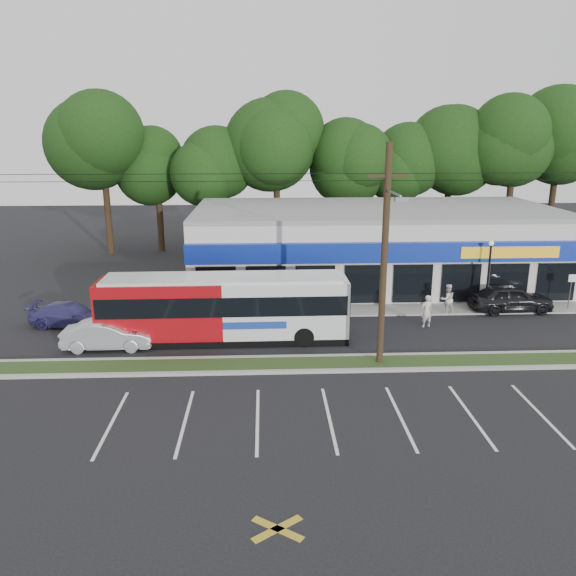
% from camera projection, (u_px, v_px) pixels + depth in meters
% --- Properties ---
extents(ground, '(120.00, 120.00, 0.00)m').
position_uv_depth(ground, '(317.00, 374.00, 24.94)').
color(ground, black).
rests_on(ground, ground).
extents(grass_strip, '(40.00, 1.60, 0.12)m').
position_uv_depth(grass_strip, '(315.00, 364.00, 25.88)').
color(grass_strip, '#233D19').
rests_on(grass_strip, ground).
extents(curb_south, '(40.00, 0.25, 0.14)m').
position_uv_depth(curb_south, '(317.00, 371.00, 25.06)').
color(curb_south, '#9E9E93').
rests_on(curb_south, ground).
extents(curb_north, '(40.00, 0.25, 0.14)m').
position_uv_depth(curb_north, '(313.00, 357.00, 26.70)').
color(curb_north, '#9E9E93').
rests_on(curb_north, ground).
extents(sidewalk, '(32.00, 2.20, 0.10)m').
position_uv_depth(sidewalk, '(386.00, 310.00, 33.79)').
color(sidewalk, '#9E9E93').
rests_on(sidewalk, ground).
extents(strip_mall, '(25.00, 12.55, 5.30)m').
position_uv_depth(strip_mall, '(374.00, 245.00, 39.76)').
color(strip_mall, beige).
rests_on(strip_mall, ground).
extents(utility_pole, '(50.00, 2.77, 10.00)m').
position_uv_depth(utility_pole, '(381.00, 250.00, 24.49)').
color(utility_pole, black).
rests_on(utility_pole, ground).
extents(lamp_post, '(0.30, 0.30, 4.25)m').
position_uv_depth(lamp_post, '(489.00, 267.00, 33.14)').
color(lamp_post, black).
rests_on(lamp_post, ground).
extents(sign_post, '(0.45, 0.10, 2.23)m').
position_uv_depth(sign_post, '(571.00, 285.00, 33.43)').
color(sign_post, '#59595E').
rests_on(sign_post, ground).
extents(tree_line, '(46.76, 6.76, 11.83)m').
position_uv_depth(tree_line, '(337.00, 155.00, 47.84)').
color(tree_line, black).
rests_on(tree_line, ground).
extents(metrobus, '(12.62, 2.80, 3.38)m').
position_uv_depth(metrobus, '(224.00, 306.00, 28.60)').
color(metrobus, '#9F0C12').
rests_on(metrobus, ground).
extents(car_dark, '(4.91, 2.10, 1.65)m').
position_uv_depth(car_dark, '(511.00, 298.00, 33.40)').
color(car_dark, black).
rests_on(car_dark, ground).
extents(car_silver, '(4.39, 1.60, 1.44)m').
position_uv_depth(car_silver, '(108.00, 335.00, 27.70)').
color(car_silver, '#ABABB2').
rests_on(car_silver, ground).
extents(car_blue, '(4.66, 2.37, 1.30)m').
position_uv_depth(car_blue, '(71.00, 315.00, 30.96)').
color(car_blue, navy).
rests_on(car_blue, ground).
extents(pedestrian_a, '(0.76, 0.60, 1.82)m').
position_uv_depth(pedestrian_a, '(427.00, 311.00, 30.74)').
color(pedestrian_a, beige).
rests_on(pedestrian_a, ground).
extents(pedestrian_b, '(0.99, 0.84, 1.80)m').
position_uv_depth(pedestrian_b, '(447.00, 299.00, 32.94)').
color(pedestrian_b, silver).
rests_on(pedestrian_b, ground).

